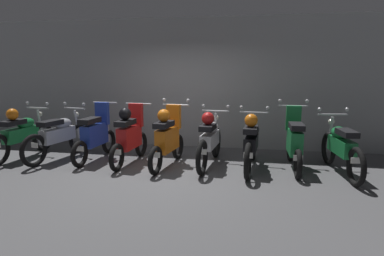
# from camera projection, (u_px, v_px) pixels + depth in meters

# --- Properties ---
(ground_plane) EXTENTS (80.00, 80.00, 0.00)m
(ground_plane) POSITION_uv_depth(u_px,v_px,m) (162.00, 173.00, 6.22)
(ground_plane) COLOR #4C4C4F
(back_wall) EXTENTS (16.00, 0.30, 3.06)m
(back_wall) POSITION_uv_depth(u_px,v_px,m) (187.00, 83.00, 8.23)
(back_wall) COLOR gray
(back_wall) RESTS_ON ground
(motorbike_slot_0) EXTENTS (0.59, 1.95, 1.15)m
(motorbike_slot_0) POSITION_uv_depth(u_px,v_px,m) (21.00, 134.00, 7.17)
(motorbike_slot_0) COLOR black
(motorbike_slot_0) RESTS_ON ground
(motorbike_slot_1) EXTENTS (0.63, 1.93, 1.15)m
(motorbike_slot_1) POSITION_uv_depth(u_px,v_px,m) (59.00, 136.00, 7.14)
(motorbike_slot_1) COLOR black
(motorbike_slot_1) RESTS_ON ground
(motorbike_slot_2) EXTENTS (0.56, 1.68, 1.18)m
(motorbike_slot_2) POSITION_uv_depth(u_px,v_px,m) (96.00, 135.00, 7.06)
(motorbike_slot_2) COLOR black
(motorbike_slot_2) RESTS_ON ground
(motorbike_slot_3) EXTENTS (0.56, 1.68, 1.18)m
(motorbike_slot_3) POSITION_uv_depth(u_px,v_px,m) (130.00, 135.00, 6.79)
(motorbike_slot_3) COLOR black
(motorbike_slot_3) RESTS_ON ground
(motorbike_slot_4) EXTENTS (0.59, 1.68, 1.29)m
(motorbike_slot_4) POSITION_uv_depth(u_px,v_px,m) (168.00, 138.00, 6.57)
(motorbike_slot_4) COLOR black
(motorbike_slot_4) RESTS_ON ground
(motorbike_slot_5) EXTENTS (0.59, 1.95, 1.15)m
(motorbike_slot_5) POSITION_uv_depth(u_px,v_px,m) (210.00, 139.00, 6.63)
(motorbike_slot_5) COLOR black
(motorbike_slot_5) RESTS_ON ground
(motorbike_slot_6) EXTENTS (0.59, 1.95, 1.15)m
(motorbike_slot_6) POSITION_uv_depth(u_px,v_px,m) (251.00, 142.00, 6.39)
(motorbike_slot_6) COLOR black
(motorbike_slot_6) RESTS_ON ground
(motorbike_slot_7) EXTENTS (0.59, 1.68, 1.29)m
(motorbike_slot_7) POSITION_uv_depth(u_px,v_px,m) (294.00, 142.00, 6.40)
(motorbike_slot_7) COLOR black
(motorbike_slot_7) RESTS_ON ground
(motorbike_slot_8) EXTENTS (0.59, 1.94, 1.15)m
(motorbike_slot_8) POSITION_uv_depth(u_px,v_px,m) (341.00, 147.00, 6.11)
(motorbike_slot_8) COLOR black
(motorbike_slot_8) RESTS_ON ground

